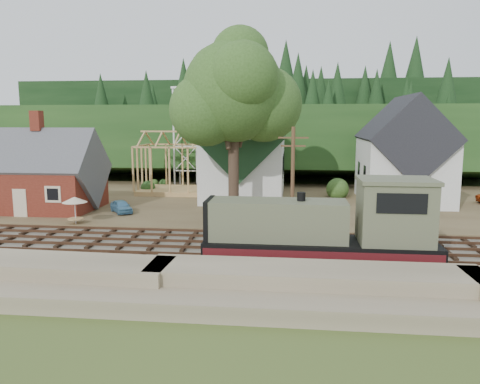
# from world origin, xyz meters

# --- Properties ---
(ground) EXTENTS (140.00, 140.00, 0.00)m
(ground) POSITION_xyz_m (0.00, 0.00, 0.00)
(ground) COLOR #384C1E
(ground) RESTS_ON ground
(embankment) EXTENTS (64.00, 5.00, 1.60)m
(embankment) POSITION_xyz_m (0.00, -8.50, 0.00)
(embankment) COLOR #7F7259
(embankment) RESTS_ON ground
(railroad_bed) EXTENTS (64.00, 11.00, 0.16)m
(railroad_bed) POSITION_xyz_m (0.00, 0.00, 0.08)
(railroad_bed) COLOR #726B5B
(railroad_bed) RESTS_ON ground
(village_flat) EXTENTS (64.00, 26.00, 0.30)m
(village_flat) POSITION_xyz_m (0.00, 18.00, 0.15)
(village_flat) COLOR brown
(village_flat) RESTS_ON ground
(hillside) EXTENTS (70.00, 28.96, 12.74)m
(hillside) POSITION_xyz_m (0.00, 42.00, 0.00)
(hillside) COLOR #1E3F19
(hillside) RESTS_ON ground
(ridge) EXTENTS (80.00, 20.00, 12.00)m
(ridge) POSITION_xyz_m (0.00, 58.00, 0.00)
(ridge) COLOR black
(ridge) RESTS_ON ground
(depot) EXTENTS (10.80, 7.41, 9.00)m
(depot) POSITION_xyz_m (-16.00, 11.00, 3.21)
(depot) COLOR #581E14
(depot) RESTS_ON village_flat
(church) EXTENTS (8.40, 15.17, 13.00)m
(church) POSITION_xyz_m (2.00, 19.68, 5.18)
(church) COLOR silver
(church) RESTS_ON village_flat
(farmhouse) EXTENTS (8.40, 10.80, 10.60)m
(farmhouse) POSITION_xyz_m (18.00, 19.00, 4.87)
(farmhouse) COLOR silver
(farmhouse) RESTS_ON village_flat
(timber_frame) EXTENTS (8.20, 6.20, 6.99)m
(timber_frame) POSITION_xyz_m (-6.00, 22.00, 3.27)
(timber_frame) COLOR tan
(timber_frame) RESTS_ON village_flat
(lattice_tower) EXTENTS (3.20, 3.20, 12.12)m
(lattice_tower) POSITION_xyz_m (-6.00, 28.00, 10.03)
(lattice_tower) COLOR silver
(lattice_tower) RESTS_ON village_flat
(big_tree) EXTENTS (10.90, 8.40, 14.70)m
(big_tree) POSITION_xyz_m (2.17, 10.08, 10.22)
(big_tree) COLOR #38281E
(big_tree) RESTS_ON village_flat
(telegraph_pole_near) EXTENTS (2.20, 0.28, 8.00)m
(telegraph_pole_near) POSITION_xyz_m (7.00, 5.20, 4.25)
(telegraph_pole_near) COLOR #4C331E
(telegraph_pole_near) RESTS_ON ground
(locomotive) EXTENTS (12.94, 3.24, 5.15)m
(locomotive) POSITION_xyz_m (9.07, -3.00, 2.26)
(locomotive) COLOR black
(locomotive) RESTS_ON railroad_bed
(car_blue) EXTENTS (3.03, 3.42, 1.12)m
(car_blue) POSITION_xyz_m (-8.12, 10.22, 0.86)
(car_blue) COLOR #528BB0
(car_blue) RESTS_ON village_flat
(car_green) EXTENTS (3.59, 1.45, 1.16)m
(car_green) POSITION_xyz_m (-18.24, 8.99, 0.88)
(car_green) COLOR #91B77F
(car_green) RESTS_ON village_flat
(patio_set) EXTENTS (1.94, 1.94, 2.16)m
(patio_set) POSITION_xyz_m (-10.14, 5.50, 2.14)
(patio_set) COLOR silver
(patio_set) RESTS_ON village_flat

